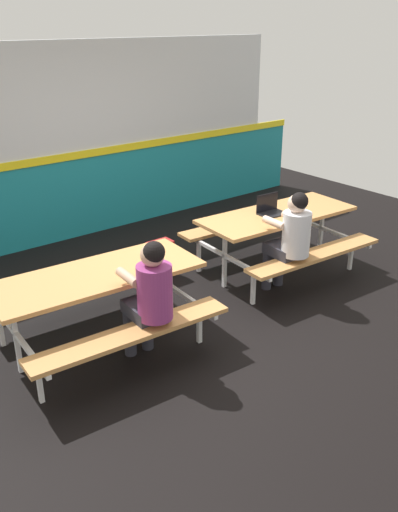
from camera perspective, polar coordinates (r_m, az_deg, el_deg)
The scene contains 8 objects.
ground_plane at distance 6.02m, azimuth 0.10°, elevation -4.94°, with size 10.00×10.00×0.02m, color black.
accent_backdrop at distance 7.73m, azimuth -12.67°, elevation 10.91°, with size 8.00×0.14×2.60m.
picnic_table_left at distance 5.11m, azimuth -10.44°, elevation -3.44°, with size 1.96×1.67×0.74m.
picnic_table_right at distance 6.61m, azimuth 8.05°, elevation 3.06°, with size 1.96×1.67×0.74m.
student_nearer at distance 4.70m, azimuth -5.07°, elevation -3.84°, with size 0.38×0.53×1.21m.
student_further at distance 5.98m, azimuth 9.46°, elevation 2.10°, with size 0.38×0.53×1.21m.
laptop_dark at distance 6.51m, azimuth 7.41°, elevation 4.76°, with size 0.33×0.24×0.22m.
backpack_dark at distance 6.56m, azimuth -4.05°, elevation -0.32°, with size 0.30×0.22×0.44m.
Camera 1 is at (-3.33, -4.12, 2.86)m, focal length 38.73 mm.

